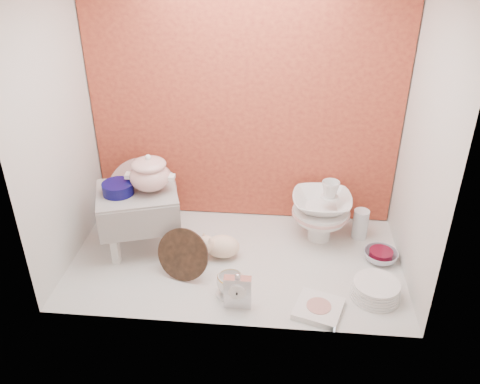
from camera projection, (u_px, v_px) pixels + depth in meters
The scene contains 17 objects.
ground at pixel (236, 260), 2.77m from camera, with size 1.80×1.80×0.00m, color silver.
niche_shell at pixel (239, 86), 2.47m from camera, with size 1.86×1.03×1.53m.
step_stool at pixel (140, 220), 2.79m from camera, with size 0.42×0.36×0.37m, color silver, non-canonical shape.
soup_tureen at pixel (150, 173), 2.65m from camera, with size 0.26×0.26×0.22m, color white, non-canonical shape.
cobalt_bowl at pixel (118, 188), 2.66m from camera, with size 0.17×0.17×0.06m, color #0C0A4C.
floral_platter at pixel (143, 191), 3.04m from camera, with size 0.41×0.12×0.40m, color white, non-canonical shape.
blue_white_vase at pixel (129, 200), 3.08m from camera, with size 0.25×0.25×0.26m, color white.
lacquer_tray at pixel (183, 255), 2.59m from camera, with size 0.28×0.11×0.27m, color black, non-canonical shape.
mantel_clock at pixel (238, 290), 2.40m from camera, with size 0.13×0.05×0.19m, color silver.
plush_pig at pixel (223, 246), 2.76m from camera, with size 0.24×0.17×0.14m, color beige.
teacup_saucer at pixel (230, 293), 2.53m from camera, with size 0.15×0.15×0.01m, color white.
gold_rim_teacup at pixel (230, 284), 2.50m from camera, with size 0.13×0.13×0.11m, color white.
lattice_dish at pixel (319, 308), 2.41m from camera, with size 0.22×0.22×0.03m, color white.
dinner_plate_stack at pixel (376, 290), 2.49m from camera, with size 0.25×0.25×0.09m, color white.
crystal_bowl at pixel (381, 256), 2.75m from camera, with size 0.18×0.18×0.06m, color silver.
clear_glass_vase at pixel (360, 224), 2.92m from camera, with size 0.09×0.09×0.18m, color silver.
porcelain_tower at pixel (321, 210), 2.86m from camera, with size 0.34×0.34×0.38m, color white, non-canonical shape.
Camera 1 is at (0.23, -2.22, 1.69)m, focal length 37.52 mm.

